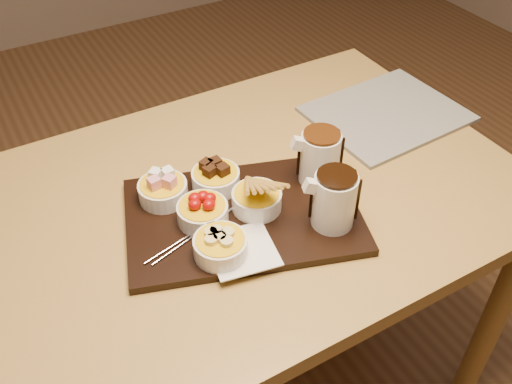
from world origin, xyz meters
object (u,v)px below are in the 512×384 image
pitcher_milk_chocolate (320,158)px  serving_board (243,216)px  pitcher_dark_chocolate (334,200)px  newspaper (387,114)px  dining_table (242,226)px  bowl_strawberries (203,213)px

pitcher_milk_chocolate → serving_board: bearing=-158.2°
pitcher_dark_chocolate → newspaper: 0.44m
dining_table → newspaper: bearing=9.4°
dining_table → bowl_strawberries: size_ratio=12.00×
serving_board → newspaper: serving_board is taller
dining_table → pitcher_dark_chocolate: bearing=-60.4°
pitcher_dark_chocolate → dining_table: bearing=137.8°
pitcher_milk_chocolate → newspaper: bearing=42.4°
dining_table → bowl_strawberries: 0.18m
dining_table → pitcher_milk_chocolate: size_ratio=10.59×
serving_board → pitcher_dark_chocolate: size_ratio=4.06×
dining_table → pitcher_dark_chocolate: (0.10, -0.18, 0.17)m
serving_board → pitcher_milk_chocolate: bearing=21.8°
pitcher_dark_chocolate → newspaper: pitcher_dark_chocolate is taller
pitcher_dark_chocolate → newspaper: size_ratio=0.32×
pitcher_dark_chocolate → serving_board: bearing=160.0°
pitcher_milk_chocolate → newspaper: size_ratio=0.32×
serving_board → pitcher_dark_chocolate: pitcher_dark_chocolate is taller
pitcher_milk_chocolate → pitcher_dark_chocolate: bearing=-94.4°
newspaper → serving_board: bearing=-166.2°
serving_board → bowl_strawberries: size_ratio=4.60×
dining_table → bowl_strawberries: bearing=-155.6°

